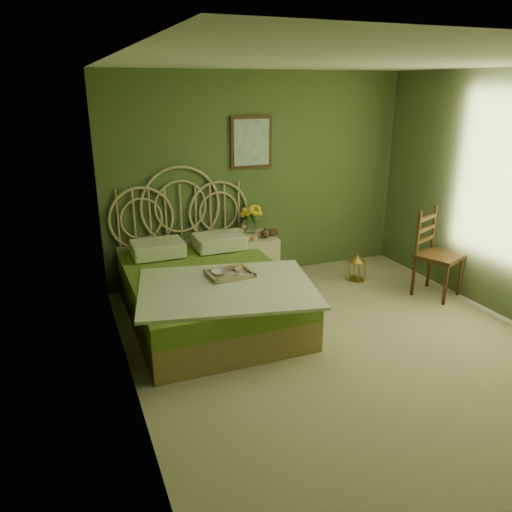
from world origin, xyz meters
name	(u,v)px	position (x,y,z in m)	size (l,w,h in m)	color
floor	(346,349)	(0.00, 0.00, 0.00)	(4.50, 4.50, 0.00)	tan
ceiling	(365,61)	(0.00, 0.00, 2.60)	(4.50, 4.50, 0.00)	silver
wall_back	(259,178)	(0.00, 2.25, 1.30)	(4.00, 4.00, 0.00)	#505C30
wall_left	(124,245)	(-2.00, 0.00, 1.30)	(4.50, 4.50, 0.00)	#505C30
wall_art	(251,142)	(-0.11, 2.22, 1.75)	(0.54, 0.04, 0.64)	#331D0D
bed	(207,290)	(-1.04, 1.18, 0.33)	(1.92, 2.42, 1.50)	#A18950
nightstand	(251,254)	(-0.21, 1.99, 0.37)	(0.56, 0.56, 1.05)	beige
chair	(435,247)	(1.70, 0.83, 0.58)	(0.62, 0.62, 1.05)	#331D0D
birdcage	(357,268)	(1.08, 1.52, 0.17)	(0.23, 0.23, 0.35)	#B88F3B
book_lower	(264,234)	(-0.03, 2.00, 0.63)	(0.15, 0.20, 0.02)	#381E0F
book_upper	(264,232)	(-0.03, 2.00, 0.65)	(0.18, 0.24, 0.02)	#472819
cereal_bowl	(219,273)	(-0.97, 0.95, 0.59)	(0.15, 0.15, 0.04)	white
coffee_cup	(239,272)	(-0.79, 0.84, 0.61)	(0.08, 0.08, 0.08)	white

